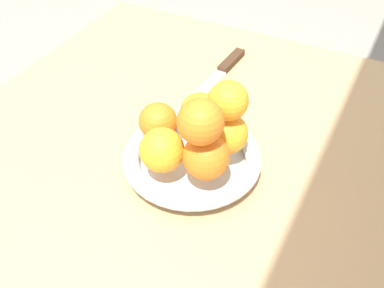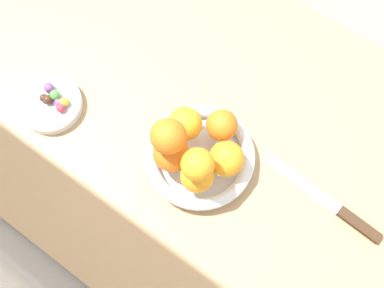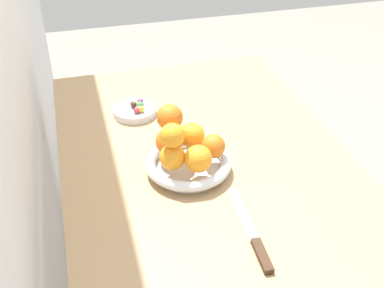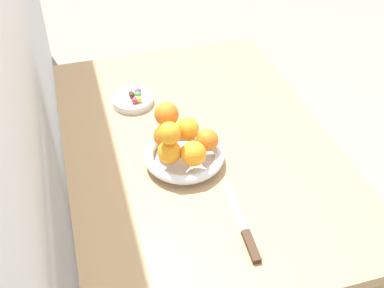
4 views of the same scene
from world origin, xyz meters
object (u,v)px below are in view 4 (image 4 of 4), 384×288
object	(u,v)px
candy_ball_4	(132,95)
candy_ball_5	(138,91)
orange_4	(170,152)
candy_ball_6	(135,101)
dining_table	(198,164)
orange_5	(167,114)
knife	(243,226)
candy_ball_0	(138,95)
fruit_bowl	(184,157)
orange_0	(193,154)
orange_6	(169,133)
candy_ball_1	(139,99)
candy_ball_3	(136,99)
orange_1	(207,140)
candy_dish	(133,100)
orange_2	(187,129)
orange_3	(166,136)
candy_ball_2	(131,94)

from	to	relation	value
candy_ball_4	candy_ball_5	size ratio (longest dim) A/B	0.95
orange_4	candy_ball_6	size ratio (longest dim) A/B	3.45
dining_table	candy_ball_4	xyz separation A→B (m)	(0.24, 0.15, 0.12)
orange_5	knife	world-z (taller)	orange_5
candy_ball_0	knife	xyz separation A→B (m)	(-0.57, -0.14, -0.03)
fruit_bowl	orange_5	bearing A→B (deg)	38.35
orange_0	fruit_bowl	bearing A→B (deg)	11.95
orange_5	orange_6	xyz separation A→B (m)	(-0.07, 0.01, -0.01)
candy_ball_1	knife	xyz separation A→B (m)	(-0.55, -0.14, -0.03)
candy_ball_3	candy_ball_4	size ratio (longest dim) A/B	0.92
orange_4	orange_6	world-z (taller)	orange_6
orange_1	orange_4	bearing A→B (deg)	100.59
candy_dish	orange_2	distance (m)	0.29
orange_6	candy_ball_4	distance (m)	0.36
orange_1	candy_ball_3	world-z (taller)	orange_1
orange_5	candy_ball_1	world-z (taller)	orange_5
orange_6	candy_ball_3	size ratio (longest dim) A/B	3.27
candy_dish	candy_ball_1	distance (m)	0.04
candy_ball_3	dining_table	bearing A→B (deg)	-147.73
orange_3	candy_ball_4	bearing A→B (deg)	8.68
dining_table	orange_3	bearing A→B (deg)	111.25
knife	candy_ball_4	bearing A→B (deg)	15.16
fruit_bowl	candy_ball_0	xyz separation A→B (m)	(0.31, 0.07, 0.01)
orange_2	orange_3	xyz separation A→B (m)	(-0.01, 0.06, 0.00)
orange_0	orange_3	world-z (taller)	same
orange_1	knife	size ratio (longest dim) A/B	0.23
orange_6	orange_1	bearing A→B (deg)	-79.76
candy_dish	orange_2	world-z (taller)	orange_2
candy_ball_4	candy_ball_5	bearing A→B (deg)	-52.18
orange_6	candy_ball_2	distance (m)	0.37
orange_5	candy_ball_3	distance (m)	0.28
fruit_bowl	candy_ball_4	xyz separation A→B (m)	(0.32, 0.08, 0.01)
orange_4	orange_6	bearing A→B (deg)	-59.77
fruit_bowl	candy_ball_2	world-z (taller)	fruit_bowl
dining_table	orange_5	size ratio (longest dim) A/B	16.93
orange_1	candy_ball_4	xyz separation A→B (m)	(0.32, 0.14, -0.04)
candy_ball_2	orange_2	bearing A→B (deg)	-158.65
dining_table	candy_ball_6	distance (m)	0.28
candy_ball_4	candy_ball_6	distance (m)	0.03
orange_2	candy_ball_0	world-z (taller)	orange_2
orange_1	orange_3	xyz separation A→B (m)	(0.04, 0.10, 0.00)
orange_3	candy_ball_1	size ratio (longest dim) A/B	3.40
orange_5	candy_ball_3	xyz separation A→B (m)	(0.25, 0.04, -0.11)
candy_ball_0	candy_ball_5	distance (m)	0.02
orange_0	knife	size ratio (longest dim) A/B	0.26
orange_0	knife	world-z (taller)	orange_0
candy_dish	knife	bearing A→B (deg)	-164.83
orange_3	candy_ball_5	world-z (taller)	orange_3
orange_3	orange_0	bearing A→B (deg)	-149.84
orange_3	candy_ball_2	bearing A→B (deg)	8.75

